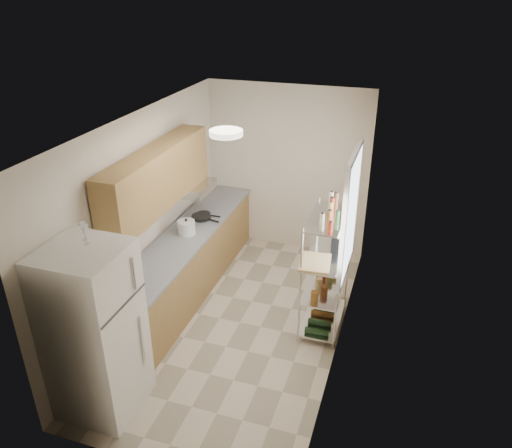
{
  "coord_description": "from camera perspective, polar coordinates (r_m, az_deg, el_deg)",
  "views": [
    {
      "loc": [
        1.79,
        -4.82,
        3.98
      ],
      "look_at": [
        0.14,
        0.25,
        1.31
      ],
      "focal_mm": 35.0,
      "sensor_mm": 36.0,
      "label": 1
    }
  ],
  "objects": [
    {
      "name": "cutting_board",
      "position": [
        5.77,
        6.78,
        -4.41
      ],
      "size": [
        0.39,
        0.48,
        0.03
      ],
      "primitive_type": "cube",
      "rotation": [
        0.0,
        0.0,
        0.11
      ],
      "color": "tan",
      "rests_on": "bakers_rack"
    },
    {
      "name": "counter_run",
      "position": [
        6.88,
        -7.9,
        -4.51
      ],
      "size": [
        0.63,
        3.51,
        0.9
      ],
      "color": "#9F7A43",
      "rests_on": "ground"
    },
    {
      "name": "wine_glass_b",
      "position": [
        4.69,
        -18.93,
        -1.17
      ],
      "size": [
        0.07,
        0.07,
        0.19
      ],
      "primitive_type": null,
      "color": "silver",
      "rests_on": "refrigerator"
    },
    {
      "name": "espresso_machine",
      "position": [
        6.18,
        9.43,
        -1.12
      ],
      "size": [
        0.17,
        0.24,
        0.26
      ],
      "primitive_type": "cube",
      "rotation": [
        0.0,
        0.0,
        0.09
      ],
      "color": "black",
      "rests_on": "bakers_rack"
    },
    {
      "name": "window",
      "position": [
        5.74,
        10.71,
        1.04
      ],
      "size": [
        0.06,
        1.0,
        1.46
      ],
      "primitive_type": "cube",
      "color": "white",
      "rests_on": "room"
    },
    {
      "name": "frying_pan_small",
      "position": [
        7.15,
        -6.04,
        1.09
      ],
      "size": [
        0.21,
        0.21,
        0.04
      ],
      "primitive_type": "cylinder",
      "rotation": [
        0.0,
        0.0,
        -0.02
      ],
      "color": "black",
      "rests_on": "counter_run"
    },
    {
      "name": "wine_glass_a",
      "position": [
        4.77,
        -19.12,
        -0.77
      ],
      "size": [
        0.06,
        0.06,
        0.18
      ],
      "primitive_type": null,
      "color": "silver",
      "rests_on": "refrigerator"
    },
    {
      "name": "bakers_rack",
      "position": [
        5.92,
        8.18,
        -2.74
      ],
      "size": [
        0.45,
        0.9,
        1.73
      ],
      "color": "silver",
      "rests_on": "ground"
    },
    {
      "name": "refrigerator",
      "position": [
        5.14,
        -17.96,
        -11.65
      ],
      "size": [
        0.75,
        0.75,
        1.82
      ],
      "primitive_type": "cube",
      "color": "white",
      "rests_on": "ground"
    },
    {
      "name": "storage_bag",
      "position": [
        6.41,
        7.63,
        -5.05
      ],
      "size": [
        0.14,
        0.16,
        0.16
      ],
      "primitive_type": "cube",
      "rotation": [
        0.0,
        0.0,
        -0.32
      ],
      "color": "maroon",
      "rests_on": "bakers_rack"
    },
    {
      "name": "room",
      "position": [
        5.8,
        -2.04,
        -0.97
      ],
      "size": [
        2.52,
        4.42,
        2.62
      ],
      "color": "beige",
      "rests_on": "ground"
    },
    {
      "name": "rice_cooker",
      "position": [
        6.65,
        -7.96,
        -0.39
      ],
      "size": [
        0.23,
        0.23,
        0.19
      ],
      "primitive_type": "cylinder",
      "color": "silver",
      "rests_on": "counter_run"
    },
    {
      "name": "frying_pan_large",
      "position": [
        7.07,
        -6.29,
        0.81
      ],
      "size": [
        0.33,
        0.33,
        0.05
      ],
      "primitive_type": "cylinder",
      "rotation": [
        0.0,
        0.0,
        -0.25
      ],
      "color": "black",
      "rests_on": "counter_run"
    },
    {
      "name": "upper_cabinets",
      "position": [
        6.08,
        -11.21,
        5.16
      ],
      "size": [
        0.33,
        2.2,
        0.72
      ],
      "primitive_type": "cube",
      "color": "#9F7A43",
      "rests_on": "room"
    },
    {
      "name": "ceiling_dome",
      "position": [
        5.06,
        -3.45,
        10.37
      ],
      "size": [
        0.34,
        0.34,
        0.05
      ],
      "primitive_type": "cylinder",
      "color": "white",
      "rests_on": "room"
    },
    {
      "name": "range_hood",
      "position": [
        6.87,
        -7.36,
        4.21
      ],
      "size": [
        0.5,
        0.6,
        0.12
      ],
      "primitive_type": "cube",
      "color": "#B7BABC",
      "rests_on": "room"
    }
  ]
}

